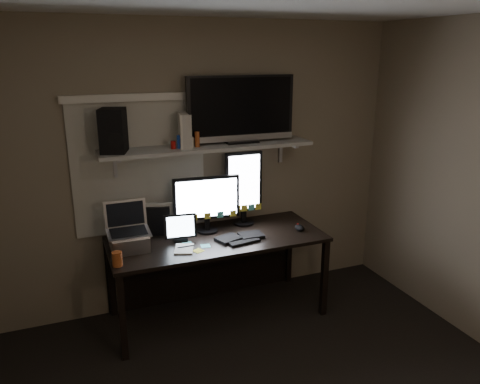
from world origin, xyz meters
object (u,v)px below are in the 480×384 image
tv (241,109)px  laptop (128,228)px  mouse (299,228)px  monitor_portrait (244,188)px  desk (213,251)px  speaker (113,131)px  tablet (180,228)px  keyboard (240,237)px  monitor_landscape (207,204)px  game_console (183,130)px  cup (117,259)px

tv → laptop: bearing=-166.5°
mouse → monitor_portrait: bearing=152.1°
desk → speaker: speaker is taller
tablet → speaker: speaker is taller
desk → speaker: 1.34m
mouse → speaker: 1.76m
keyboard → tv: 1.07m
monitor_landscape → speaker: bearing=-178.6°
desk → tablet: 0.43m
game_console → monitor_portrait: bearing=11.4°
tv → speaker: bearing=-177.4°
keyboard → cup: bearing=179.7°
tv → speaker: size_ratio=2.77×
tablet → speaker: bearing=167.6°
keyboard → speaker: bearing=153.5°
laptop → monitor_landscape: bearing=12.7°
mouse → speaker: size_ratio=0.36×
cup → laptop: bearing=63.4°
monitor_landscape → tv: size_ratio=0.61×
speaker → game_console: bearing=17.9°
desk → monitor_landscape: 0.43m
mouse → game_console: game_console is taller
desk → monitor_landscape: monitor_landscape is taller
monitor_portrait → tv: (-0.03, -0.00, 0.69)m
keyboard → laptop: laptop is taller
monitor_landscape → laptop: size_ratio=1.56×
desk → mouse: mouse is taller
keyboard → mouse: bearing=-9.9°
monitor_portrait → mouse: (0.40, -0.33, -0.32)m
monitor_portrait → keyboard: size_ratio=1.65×
desk → keyboard: 0.33m
mouse → tablet: 1.05m
laptop → tv: (1.03, 0.22, 0.85)m
desk → cup: 0.96m
keyboard → laptop: bearing=164.9°
cup → keyboard: bearing=8.7°
desk → monitor_portrait: (0.33, 0.10, 0.51)m
mouse → tablet: tablet is taller
desk → tv: 1.25m
monitor_portrait → game_console: size_ratio=2.46×
desk → monitor_portrait: monitor_portrait is taller
keyboard → game_console: bearing=132.8°
keyboard → laptop: (-0.90, 0.10, 0.17)m
monitor_landscape → keyboard: (0.21, -0.25, -0.24)m
monitor_portrait → tv: tv is taller
game_console → speaker: bearing=-170.7°
desk → laptop: size_ratio=4.89×
monitor_landscape → cup: (-0.82, -0.41, -0.20)m
keyboard → tv: (0.13, 0.32, 1.02)m
monitor_landscape → tv: 0.85m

